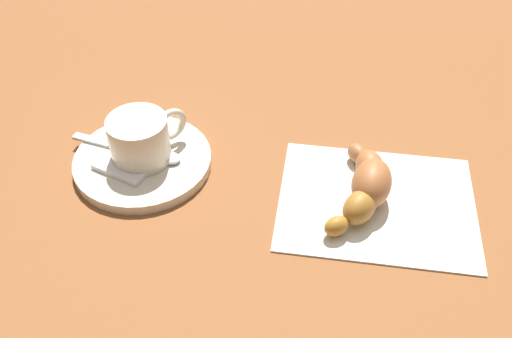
# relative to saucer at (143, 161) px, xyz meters

# --- Properties ---
(ground_plane) EXTENTS (1.80, 1.80, 0.00)m
(ground_plane) POSITION_rel_saucer_xyz_m (0.11, -0.02, -0.01)
(ground_plane) COLOR brown
(saucer) EXTENTS (0.14, 0.14, 0.01)m
(saucer) POSITION_rel_saucer_xyz_m (0.00, 0.00, 0.00)
(saucer) COLOR beige
(saucer) RESTS_ON ground
(espresso_cup) EXTENTS (0.07, 0.07, 0.05)m
(espresso_cup) POSITION_rel_saucer_xyz_m (0.00, 0.00, 0.03)
(espresso_cup) COLOR beige
(espresso_cup) RESTS_ON saucer
(teaspoon) EXTENTS (0.13, 0.05, 0.01)m
(teaspoon) POSITION_rel_saucer_xyz_m (0.00, 0.00, 0.01)
(teaspoon) COLOR silver
(teaspoon) RESTS_ON saucer
(sugar_packet) EXTENTS (0.06, 0.04, 0.01)m
(sugar_packet) POSITION_rel_saucer_xyz_m (-0.02, -0.02, 0.01)
(sugar_packet) COLOR white
(sugar_packet) RESTS_ON saucer
(napkin) EXTENTS (0.20, 0.17, 0.00)m
(napkin) POSITION_rel_saucer_xyz_m (0.24, -0.04, -0.00)
(napkin) COLOR white
(napkin) RESTS_ON ground
(croissant) EXTENTS (0.07, 0.13, 0.04)m
(croissant) POSITION_rel_saucer_xyz_m (0.23, -0.04, 0.02)
(croissant) COLOR #A46E25
(croissant) RESTS_ON napkin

